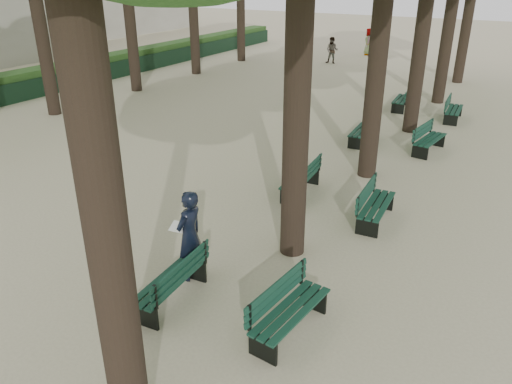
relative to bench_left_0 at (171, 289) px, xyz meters
The scene contains 14 objects.
ground 0.54m from the bench_left_0, 141.23° to the right, with size 120.00×120.00×0.00m, color #BEB490.
bench_left_0 is the anchor object (origin of this frame).
bench_left_1 5.51m from the bench_left_0, 90.00° to the left, with size 0.72×1.84×0.92m.
bench_left_2 10.50m from the bench_left_0, 90.00° to the left, with size 0.71×1.84×0.92m.
bench_left_3 15.66m from the bench_left_0, 90.00° to the left, with size 0.72×1.84×0.92m.
bench_right_0 2.29m from the bench_left_0, ahead, with size 0.75×1.85×0.92m.
bench_right_1 5.43m from the bench_left_0, 65.31° to the left, with size 0.69×1.83×0.92m.
bench_right_2 10.90m from the bench_left_0, 77.99° to the left, with size 0.80×1.86×0.92m.
bench_right_3 15.15m from the bench_left_0, 81.39° to the left, with size 0.68×1.83×0.92m.
man_with_map 1.07m from the bench_left_0, 100.93° to the left, with size 0.64×0.76×1.85m.
pedestrian_a 25.61m from the bench_left_0, 105.50° to the left, with size 0.79×0.32×1.62m, color #262628.
pedestrian_d 29.67m from the bench_left_0, 101.50° to the left, with size 0.87×0.36×1.78m, color #262628.
fence 18.73m from the bench_left_0, 145.14° to the left, with size 0.08×42.00×0.90m, color black.
hedge 19.31m from the bench_left_0, 146.32° to the left, with size 1.20×42.00×1.20m, color #204518.
Camera 1 is at (5.47, -5.48, 5.63)m, focal length 35.00 mm.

